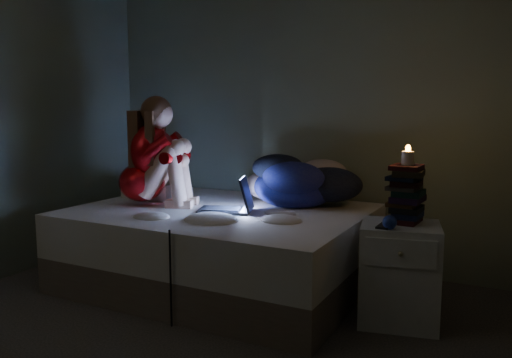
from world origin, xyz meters
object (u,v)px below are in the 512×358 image
Objects in this scene: nightstand at (399,273)px; bed at (220,246)px; laptop at (224,194)px; woman at (141,151)px; phone at (381,225)px; candle at (408,160)px.

bed is at bearing 163.46° from nightstand.
laptop is 0.61× the size of nightstand.
woman is 1.83m from phone.
laptop is at bearing -177.64° from candle.
woman is 2.00m from nightstand.
candle is (0.01, 0.06, 0.66)m from nightstand.
laptop reaches higher than phone.
nightstand is (1.20, -0.01, -0.38)m from laptop.
laptop is 4.53× the size of candle.
candle reaches higher than phone.
nightstand is at bearing -4.01° from bed.
woman reaches higher than phone.
laptop is at bearing 166.90° from nightstand.
phone is at bearing -121.72° from candle.
phone is (-0.09, -0.10, 0.30)m from nightstand.
phone is at bearing -20.08° from woman.
bed is 2.49× the size of woman.
nightstand is 4.24× the size of phone.
laptop is 1.25m from candle.
phone reaches higher than bed.
laptop is 1.12m from phone.
phone is at bearing -26.71° from laptop.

